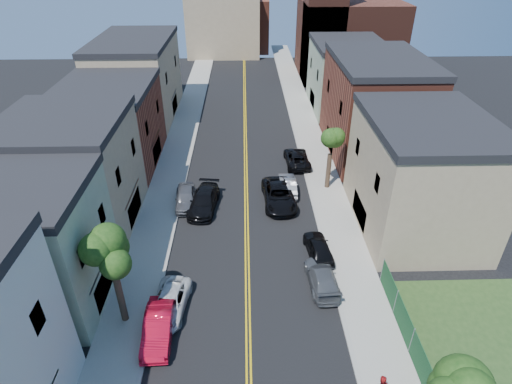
{
  "coord_description": "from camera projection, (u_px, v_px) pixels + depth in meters",
  "views": [
    {
      "loc": [
        -0.0,
        -4.79,
        21.34
      ],
      "look_at": [
        0.86,
        26.21,
        2.0
      ],
      "focal_mm": 29.36,
      "sensor_mm": 36.0,
      "label": 1
    }
  ],
  "objects": [
    {
      "name": "dark_car_right_far",
      "position": [
        297.0,
        158.0,
        44.79
      ],
      "size": [
        2.64,
        5.34,
        1.46
      ],
      "primitive_type": "imported",
      "rotation": [
        0.0,
        0.0,
        3.18
      ],
      "color": "black",
      "rests_on": "ground"
    },
    {
      "name": "bldg_left_tan_far",
      "position": [
        138.0,
        80.0,
        54.91
      ],
      "size": [
        9.0,
        16.0,
        9.5
      ],
      "primitive_type": "cube",
      "color": "#998466",
      "rests_on": "ground"
    },
    {
      "name": "bldg_right_brick",
      "position": [
        374.0,
        109.0,
        45.27
      ],
      "size": [
        9.0,
        14.0,
        10.0
      ],
      "primitive_type": "cube",
      "color": "brown",
      "rests_on": "ground"
    },
    {
      "name": "backdrop_left",
      "position": [
        223.0,
        24.0,
        81.63
      ],
      "size": [
        14.0,
        8.0,
        12.0
      ],
      "primitive_type": "cube",
      "color": "#998466",
      "rests_on": "ground"
    },
    {
      "name": "bldg_left_palegrn",
      "position": [
        25.0,
        251.0,
        26.34
      ],
      "size": [
        9.0,
        8.0,
        8.5
      ],
      "primitive_type": "cube",
      "color": "gray",
      "rests_on": "ground"
    },
    {
      "name": "bldg_left_brick",
      "position": [
        111.0,
        128.0,
        43.44
      ],
      "size": [
        9.0,
        12.0,
        8.0
      ],
      "primitive_type": "cube",
      "color": "brown",
      "rests_on": "ground"
    },
    {
      "name": "tree_left_mid",
      "position": [
        107.0,
        240.0,
        23.56
      ],
      "size": [
        5.2,
        5.2,
        9.29
      ],
      "color": "#362A1B",
      "rests_on": "sidewalk_left"
    },
    {
      "name": "bldg_right_palegrn",
      "position": [
        346.0,
        78.0,
        57.54
      ],
      "size": [
        9.0,
        12.0,
        8.5
      ],
      "primitive_type": "cube",
      "color": "gray",
      "rests_on": "ground"
    },
    {
      "name": "fence_right",
      "position": [
        421.0,
        364.0,
        23.05
      ],
      "size": [
        0.04,
        15.0,
        1.9
      ],
      "primitive_type": "cube",
      "color": "#143F1E",
      "rests_on": "sidewalk_right"
    },
    {
      "name": "sidewalk_right",
      "position": [
        312.0,
        143.0,
        49.42
      ],
      "size": [
        3.2,
        100.0,
        0.15
      ],
      "primitive_type": "cube",
      "color": "gray",
      "rests_on": "ground"
    },
    {
      "name": "church",
      "position": [
        343.0,
        32.0,
        68.79
      ],
      "size": [
        16.2,
        14.2,
        22.6
      ],
      "color": "#4C2319",
      "rests_on": "ground"
    },
    {
      "name": "bldg_left_tan_near",
      "position": [
        73.0,
        176.0,
        33.84
      ],
      "size": [
        9.0,
        10.0,
        9.0
      ],
      "primitive_type": "cube",
      "color": "#998466",
      "rests_on": "ground"
    },
    {
      "name": "white_pickup",
      "position": [
        169.0,
        303.0,
        27.41
      ],
      "size": [
        2.71,
        4.94,
        1.31
      ],
      "primitive_type": "imported",
      "rotation": [
        0.0,
        0.0,
        -0.12
      ],
      "color": "silver",
      "rests_on": "ground"
    },
    {
      "name": "curb_right",
      "position": [
        297.0,
        143.0,
        49.38
      ],
      "size": [
        0.3,
        100.0,
        0.15
      ],
      "primitive_type": "cube",
      "color": "gray",
      "rests_on": "ground"
    },
    {
      "name": "red_sedan",
      "position": [
        158.0,
        327.0,
        25.6
      ],
      "size": [
        1.82,
        4.78,
        1.55
      ],
      "primitive_type": "imported",
      "rotation": [
        0.0,
        0.0,
        0.04
      ],
      "color": "red",
      "rests_on": "ground"
    },
    {
      "name": "sidewalk_left",
      "position": [
        178.0,
        145.0,
        49.05
      ],
      "size": [
        3.2,
        100.0,
        0.15
      ],
      "primitive_type": "cube",
      "color": "gray",
      "rests_on": "ground"
    },
    {
      "name": "backdrop_center",
      "position": [
        244.0,
        25.0,
        85.65
      ],
      "size": [
        10.0,
        8.0,
        10.0
      ],
      "primitive_type": "cube",
      "color": "brown",
      "rests_on": "ground"
    },
    {
      "name": "black_car_left",
      "position": [
        204.0,
        201.0,
        37.53
      ],
      "size": [
        2.95,
        5.76,
        1.6
      ],
      "primitive_type": "imported",
      "rotation": [
        0.0,
        0.0,
        -0.13
      ],
      "color": "black",
      "rests_on": "ground"
    },
    {
      "name": "grey_car_left",
      "position": [
        186.0,
        197.0,
        38.05
      ],
      "size": [
        2.29,
        4.73,
        1.56
      ],
      "primitive_type": "imported",
      "rotation": [
        0.0,
        0.0,
        0.1
      ],
      "color": "#505157",
      "rests_on": "ground"
    },
    {
      "name": "black_suv_lane",
      "position": [
        279.0,
        195.0,
        38.27
      ],
      "size": [
        3.11,
        6.21,
        1.69
      ],
      "primitive_type": "imported",
      "rotation": [
        0.0,
        0.0,
        0.05
      ],
      "color": "black",
      "rests_on": "ground"
    },
    {
      "name": "black_car_right",
      "position": [
        319.0,
        248.0,
        32.1
      ],
      "size": [
        2.11,
        4.43,
        1.46
      ],
      "primitive_type": "imported",
      "rotation": [
        0.0,
        0.0,
        3.23
      ],
      "color": "black",
      "rests_on": "ground"
    },
    {
      "name": "silver_car_right",
      "position": [
        287.0,
        185.0,
        40.05
      ],
      "size": [
        1.59,
        4.42,
        1.45
      ],
      "primitive_type": "imported",
      "rotation": [
        0.0,
        0.0,
        3.13
      ],
      "color": "#A8A9B0",
      "rests_on": "ground"
    },
    {
      "name": "grey_car_right",
      "position": [
        322.0,
        277.0,
        29.39
      ],
      "size": [
        2.18,
        4.89,
        1.39
      ],
      "primitive_type": "imported",
      "rotation": [
        0.0,
        0.0,
        3.19
      ],
      "color": "#505357",
      "rests_on": "ground"
    },
    {
      "name": "bldg_right_tan",
      "position": [
        420.0,
        178.0,
        33.66
      ],
      "size": [
        9.0,
        12.0,
        9.0
      ],
      "primitive_type": "cube",
      "color": "#998466",
      "rests_on": "ground"
    },
    {
      "name": "curb_left",
      "position": [
        193.0,
        145.0,
        49.09
      ],
      "size": [
        0.3,
        100.0,
        0.15
      ],
      "primitive_type": "cube",
      "color": "gray",
      "rests_on": "ground"
    },
    {
      "name": "tree_right_far",
      "position": [
        332.0,
        134.0,
        37.94
      ],
      "size": [
        4.4,
        4.4,
        8.03
      ],
      "color": "#362A1B",
      "rests_on": "sidewalk_right"
    }
  ]
}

